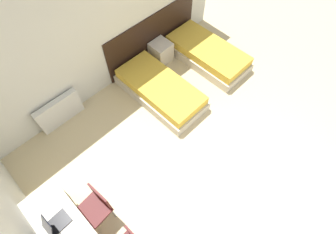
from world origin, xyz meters
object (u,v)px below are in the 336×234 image
at_px(chair_near_laptop, 95,207).
at_px(laptop, 54,224).
at_px(bed_near_door, 207,53).
at_px(nightstand, 161,52).
at_px(bed_near_window, 160,90).

xyz_separation_m(chair_near_laptop, laptop, (-0.51, 0.08, 0.33)).
height_order(bed_near_door, nightstand, nightstand).
height_order(nightstand, laptop, laptop).
bearing_deg(nightstand, chair_near_laptop, -149.51).
bearing_deg(bed_near_window, nightstand, 45.14).
bearing_deg(bed_near_window, laptop, -160.77).
xyz_separation_m(nightstand, chair_near_laptop, (-3.11, -1.83, 0.26)).
bearing_deg(chair_near_laptop, bed_near_door, 10.96).
xyz_separation_m(bed_near_door, nightstand, (-0.75, 0.75, 0.05)).
xyz_separation_m(bed_near_door, chair_near_laptop, (-3.86, -1.08, 0.31)).
bearing_deg(chair_near_laptop, nightstand, 25.82).
bearing_deg(nightstand, bed_near_door, -45.14).
distance_m(bed_near_window, laptop, 3.11).
distance_m(nightstand, laptop, 4.07).
height_order(chair_near_laptop, laptop, laptop).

